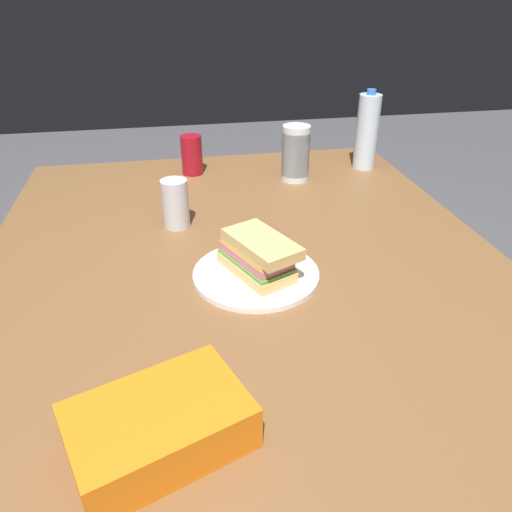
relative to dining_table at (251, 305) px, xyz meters
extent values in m
plane|color=#4C4C51|center=(0.00, 0.00, -0.67)|extent=(8.00, 8.00, 0.00)
cube|color=brown|center=(0.00, 0.00, 0.06)|extent=(1.58, 1.17, 0.04)
cylinder|color=brown|center=(-0.71, -0.50, -0.31)|extent=(0.07, 0.07, 0.70)
cylinder|color=brown|center=(-0.71, 0.50, -0.31)|extent=(0.07, 0.07, 0.70)
cylinder|color=white|center=(0.01, 0.01, 0.08)|extent=(0.27, 0.27, 0.01)
cube|color=#DBB26B|center=(0.01, 0.01, 0.10)|extent=(0.19, 0.15, 0.02)
cube|color=#599E3F|center=(0.01, 0.01, 0.12)|extent=(0.18, 0.15, 0.01)
cube|color=#C6727A|center=(0.01, 0.01, 0.13)|extent=(0.18, 0.14, 0.02)
cube|color=yellow|center=(0.01, 0.01, 0.15)|extent=(0.17, 0.13, 0.01)
cube|color=#DBB26B|center=(0.02, 0.02, 0.16)|extent=(0.19, 0.15, 0.02)
cylinder|color=maroon|center=(-0.63, -0.08, 0.14)|extent=(0.07, 0.07, 0.12)
cube|color=orange|center=(0.40, -0.19, 0.11)|extent=(0.22, 0.27, 0.07)
cylinder|color=silver|center=(-0.59, 0.48, 0.20)|extent=(0.07, 0.07, 0.23)
cylinder|color=blue|center=(-0.59, 0.48, 0.32)|extent=(0.03, 0.03, 0.02)
cylinder|color=silver|center=(-0.52, 0.23, 0.13)|extent=(0.08, 0.08, 0.09)
cylinder|color=silver|center=(-0.52, 0.23, 0.14)|extent=(0.08, 0.08, 0.09)
cylinder|color=silver|center=(-0.52, 0.23, 0.16)|extent=(0.08, 0.08, 0.09)
cylinder|color=silver|center=(-0.52, 0.23, 0.18)|extent=(0.08, 0.08, 0.09)
cylinder|color=silver|center=(-0.52, 0.23, 0.20)|extent=(0.08, 0.08, 0.09)
cylinder|color=silver|center=(-0.27, -0.14, 0.14)|extent=(0.07, 0.07, 0.12)
camera|label=1|loc=(0.86, -0.15, 0.63)|focal=34.29mm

